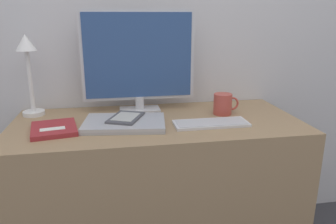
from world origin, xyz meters
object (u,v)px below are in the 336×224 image
object	(u,v)px
desk_lamp	(28,63)
laptop	(125,123)
coffee_mug	(223,104)
ereader	(126,117)
monitor	(139,59)
notebook	(54,129)
keyboard	(211,123)

from	to	relation	value
desk_lamp	laptop	bearing A→B (deg)	-29.36
laptop	coffee_mug	world-z (taller)	coffee_mug
ereader	coffee_mug	size ratio (longest dim) A/B	1.70
monitor	desk_lamp	bearing A→B (deg)	178.65
laptop	coffee_mug	distance (m)	0.49
laptop	notebook	size ratio (longest dim) A/B	1.59
monitor	notebook	world-z (taller)	monitor
ereader	desk_lamp	distance (m)	0.52
laptop	notebook	distance (m)	0.29
notebook	monitor	bearing A→B (deg)	32.45
monitor	ereader	world-z (taller)	monitor
notebook	coffee_mug	bearing A→B (deg)	8.31
laptop	desk_lamp	bearing A→B (deg)	150.64
laptop	desk_lamp	size ratio (longest dim) A/B	0.98
monitor	notebook	bearing A→B (deg)	-147.55
keyboard	desk_lamp	xyz separation A→B (m)	(-0.79, 0.29, 0.24)
monitor	keyboard	bearing A→B (deg)	-43.92
coffee_mug	ereader	bearing A→B (deg)	-171.32
notebook	coffee_mug	size ratio (longest dim) A/B	1.88
desk_lamp	coffee_mug	size ratio (longest dim) A/B	3.02
desk_lamp	keyboard	bearing A→B (deg)	-19.94
ereader	notebook	size ratio (longest dim) A/B	0.90
desk_lamp	ereader	bearing A→B (deg)	-26.29
ereader	desk_lamp	size ratio (longest dim) A/B	0.56
notebook	coffee_mug	xyz separation A→B (m)	(0.76, 0.11, 0.04)
ereader	coffee_mug	distance (m)	0.47
notebook	coffee_mug	world-z (taller)	coffee_mug
notebook	laptop	bearing A→B (deg)	2.96
keyboard	desk_lamp	distance (m)	0.87
keyboard	notebook	distance (m)	0.66
laptop	desk_lamp	xyz separation A→B (m)	(-0.42, 0.24, 0.23)
keyboard	notebook	xyz separation A→B (m)	(-0.66, 0.04, 0.00)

